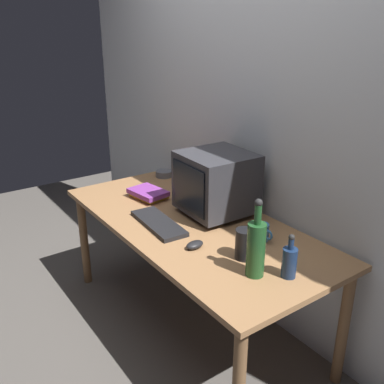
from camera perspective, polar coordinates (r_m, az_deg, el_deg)
The scene contains 12 objects.
ground_plane at distance 2.86m, azimuth 0.00°, elevation -16.72°, with size 6.00×6.00×0.00m, color #56514C.
back_wall at distance 2.59m, azimuth 8.57°, elevation 9.78°, with size 4.00×0.08×2.50m, color silver.
desk at distance 2.51m, azimuth 0.00°, elevation -5.36°, with size 1.76×0.81×0.70m.
crt_monitor at distance 2.51m, azimuth 3.19°, elevation 1.20°, with size 0.40×0.40×0.37m.
keyboard at distance 2.44m, azimuth -4.41°, elevation -4.10°, with size 0.42×0.15×0.02m, color black.
computer_mouse at distance 2.20m, azimuth 0.36°, elevation -6.94°, with size 0.06×0.10×0.04m, color black.
bottle_tall at distance 1.94m, azimuth 8.39°, elevation -7.18°, with size 0.08×0.08×0.37m.
bottle_short at distance 1.99m, azimuth 12.66°, elevation -8.84°, with size 0.07×0.07×0.21m.
book_stack at distance 2.81m, azimuth -5.74°, elevation -0.20°, with size 0.26×0.21×0.06m.
mug at distance 2.29m, azimuth 9.11°, elevation -5.21°, with size 0.12×0.08×0.09m.
cd_spindle at distance 3.19m, azimuth -3.69°, elevation 2.42°, with size 0.12×0.12×0.04m, color #595B66.
metal_canister at distance 2.10m, azimuth 6.89°, elevation -6.80°, with size 0.09×0.09×0.15m, color black.
Camera 1 is at (1.83, -1.30, 1.77)m, focal length 40.67 mm.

